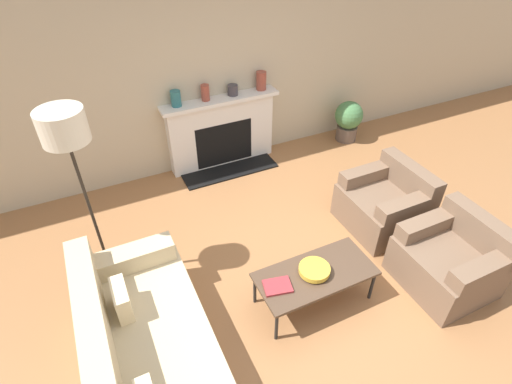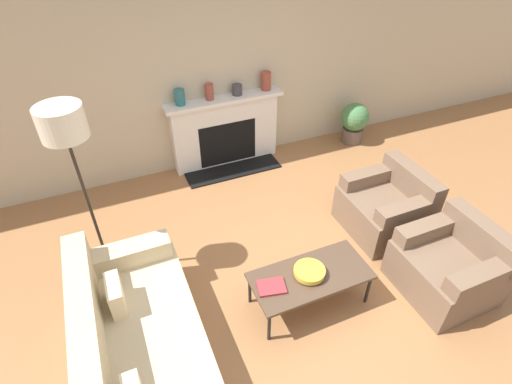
{
  "view_description": "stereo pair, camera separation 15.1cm",
  "coord_description": "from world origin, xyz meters",
  "px_view_note": "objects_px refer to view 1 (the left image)",
  "views": [
    {
      "loc": [
        -1.83,
        -2.15,
        3.32
      ],
      "look_at": [
        -0.24,
        1.18,
        0.45
      ],
      "focal_mm": 28.0,
      "sensor_mm": 36.0,
      "label": 1
    },
    {
      "loc": [
        -1.69,
        -2.22,
        3.32
      ],
      "look_at": [
        -0.24,
        1.18,
        0.45
      ],
      "focal_mm": 28.0,
      "sensor_mm": 36.0,
      "label": 2
    }
  ],
  "objects_px": {
    "couch": "(149,361)",
    "book": "(278,286)",
    "armchair_far": "(385,204)",
    "floor_lamp": "(68,142)",
    "mantel_vase_left": "(176,99)",
    "coffee_table": "(315,275)",
    "fireplace": "(222,133)",
    "potted_plant": "(348,119)",
    "mantel_vase_center_left": "(205,93)",
    "armchair_near": "(450,260)",
    "bowl": "(314,270)",
    "mantel_vase_right": "(261,81)",
    "mantel_vase_center_right": "(233,90)"
  },
  "relations": [
    {
      "from": "bowl",
      "to": "mantel_vase_right",
      "type": "height_order",
      "value": "mantel_vase_right"
    },
    {
      "from": "mantel_vase_right",
      "to": "bowl",
      "type": "bearing_deg",
      "value": -105.76
    },
    {
      "from": "armchair_near",
      "to": "bowl",
      "type": "bearing_deg",
      "value": -105.66
    },
    {
      "from": "bowl",
      "to": "mantel_vase_right",
      "type": "bearing_deg",
      "value": 74.24
    },
    {
      "from": "potted_plant",
      "to": "mantel_vase_center_right",
      "type": "bearing_deg",
      "value": 172.63
    },
    {
      "from": "mantel_vase_center_right",
      "to": "mantel_vase_center_left",
      "type": "bearing_deg",
      "value": 180.0
    },
    {
      "from": "armchair_far",
      "to": "mantel_vase_right",
      "type": "height_order",
      "value": "mantel_vase_right"
    },
    {
      "from": "armchair_near",
      "to": "coffee_table",
      "type": "bearing_deg",
      "value": -105.44
    },
    {
      "from": "couch",
      "to": "armchair_far",
      "type": "distance_m",
      "value": 3.09
    },
    {
      "from": "couch",
      "to": "armchair_near",
      "type": "bearing_deg",
      "value": -94.7
    },
    {
      "from": "couch",
      "to": "book",
      "type": "distance_m",
      "value": 1.24
    },
    {
      "from": "coffee_table",
      "to": "mantel_vase_right",
      "type": "bearing_deg",
      "value": 74.55
    },
    {
      "from": "fireplace",
      "to": "floor_lamp",
      "type": "distance_m",
      "value": 2.65
    },
    {
      "from": "floor_lamp",
      "to": "mantel_vase_left",
      "type": "height_order",
      "value": "floor_lamp"
    },
    {
      "from": "floor_lamp",
      "to": "mantel_vase_center_right",
      "type": "distance_m",
      "value": 2.62
    },
    {
      "from": "armchair_far",
      "to": "book",
      "type": "bearing_deg",
      "value": -70.93
    },
    {
      "from": "mantel_vase_left",
      "to": "mantel_vase_center_left",
      "type": "distance_m",
      "value": 0.4
    },
    {
      "from": "armchair_far",
      "to": "mantel_vase_center_left",
      "type": "xyz_separation_m",
      "value": [
        -1.43,
        2.11,
        0.83
      ]
    },
    {
      "from": "coffee_table",
      "to": "couch",
      "type": "bearing_deg",
      "value": -175.41
    },
    {
      "from": "couch",
      "to": "mantel_vase_center_left",
      "type": "xyz_separation_m",
      "value": [
        1.57,
        2.86,
        0.84
      ]
    },
    {
      "from": "coffee_table",
      "to": "mantel_vase_left",
      "type": "height_order",
      "value": "mantel_vase_left"
    },
    {
      "from": "mantel_vase_left",
      "to": "mantel_vase_center_right",
      "type": "distance_m",
      "value": 0.79
    },
    {
      "from": "coffee_table",
      "to": "book",
      "type": "height_order",
      "value": "book"
    },
    {
      "from": "coffee_table",
      "to": "bowl",
      "type": "height_order",
      "value": "bowl"
    },
    {
      "from": "armchair_far",
      "to": "mantel_vase_left",
      "type": "height_order",
      "value": "mantel_vase_left"
    },
    {
      "from": "armchair_far",
      "to": "floor_lamp",
      "type": "bearing_deg",
      "value": -101.13
    },
    {
      "from": "mantel_vase_left",
      "to": "mantel_vase_right",
      "type": "relative_size",
      "value": 0.81
    },
    {
      "from": "floor_lamp",
      "to": "fireplace",
      "type": "bearing_deg",
      "value": 37.94
    },
    {
      "from": "couch",
      "to": "mantel_vase_left",
      "type": "distance_m",
      "value": 3.2
    },
    {
      "from": "fireplace",
      "to": "potted_plant",
      "type": "relative_size",
      "value": 2.54
    },
    {
      "from": "armchair_far",
      "to": "potted_plant",
      "type": "xyz_separation_m",
      "value": [
        0.81,
        1.87,
        0.06
      ]
    },
    {
      "from": "mantel_vase_center_left",
      "to": "coffee_table",
      "type": "bearing_deg",
      "value": -88.61
    },
    {
      "from": "mantel_vase_left",
      "to": "potted_plant",
      "type": "xyz_separation_m",
      "value": [
        2.65,
        -0.24,
        -0.77
      ]
    },
    {
      "from": "armchair_near",
      "to": "book",
      "type": "relative_size",
      "value": 3.0
    },
    {
      "from": "fireplace",
      "to": "potted_plant",
      "type": "xyz_separation_m",
      "value": [
        2.05,
        -0.22,
        -0.14
      ]
    },
    {
      "from": "armchair_far",
      "to": "mantel_vase_left",
      "type": "bearing_deg",
      "value": -138.97
    },
    {
      "from": "coffee_table",
      "to": "mantel_vase_left",
      "type": "relative_size",
      "value": 5.55
    },
    {
      "from": "couch",
      "to": "book",
      "type": "xyz_separation_m",
      "value": [
        1.23,
        0.14,
        0.11
      ]
    },
    {
      "from": "book",
      "to": "mantel_vase_left",
      "type": "bearing_deg",
      "value": 104.1
    },
    {
      "from": "floor_lamp",
      "to": "mantel_vase_center_right",
      "type": "bearing_deg",
      "value": 35.47
    },
    {
      "from": "bowl",
      "to": "mantel_vase_right",
      "type": "relative_size",
      "value": 1.18
    },
    {
      "from": "mantel_vase_center_right",
      "to": "mantel_vase_left",
      "type": "bearing_deg",
      "value": 180.0
    },
    {
      "from": "bowl",
      "to": "mantel_vase_center_left",
      "type": "height_order",
      "value": "mantel_vase_center_left"
    },
    {
      "from": "potted_plant",
      "to": "mantel_vase_center_left",
      "type": "bearing_deg",
      "value": 173.9
    },
    {
      "from": "fireplace",
      "to": "floor_lamp",
      "type": "relative_size",
      "value": 0.86
    },
    {
      "from": "mantel_vase_center_left",
      "to": "potted_plant",
      "type": "bearing_deg",
      "value": -6.1
    },
    {
      "from": "armchair_far",
      "to": "coffee_table",
      "type": "bearing_deg",
      "value": -65.61
    },
    {
      "from": "mantel_vase_left",
      "to": "mantel_vase_right",
      "type": "height_order",
      "value": "mantel_vase_right"
    },
    {
      "from": "bowl",
      "to": "mantel_vase_center_right",
      "type": "bearing_deg",
      "value": 82.91
    },
    {
      "from": "armchair_near",
      "to": "bowl",
      "type": "xyz_separation_m",
      "value": [
        -1.38,
        0.39,
        0.14
      ]
    }
  ]
}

